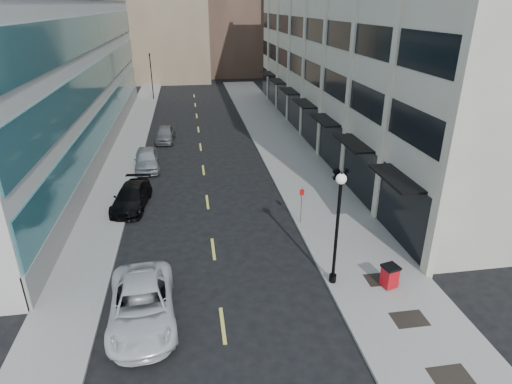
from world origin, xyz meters
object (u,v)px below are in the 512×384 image
object	(u,v)px
car_silver_sedan	(147,159)
sign_post	(302,200)
car_black_pickup	(132,197)
car_white_van	(142,305)
car_grey_sedan	(165,134)
trash_bin	(390,275)
urn_planter	(336,173)
traffic_signal	(150,56)
lamppost	(338,220)

from	to	relation	value
car_silver_sedan	sign_post	bearing A→B (deg)	-52.91
car_black_pickup	car_silver_sedan	world-z (taller)	car_silver_sedan
car_white_van	car_grey_sedan	size ratio (longest dim) A/B	1.35
trash_bin	urn_planter	distance (m)	13.10
car_white_van	car_black_pickup	distance (m)	11.29
car_black_pickup	car_white_van	bearing A→B (deg)	-74.92
car_white_van	trash_bin	world-z (taller)	car_white_van
car_white_van	car_grey_sedan	distance (m)	25.53
car_grey_sedan	trash_bin	distance (m)	27.37
traffic_signal	lamppost	size ratio (longest dim) A/B	1.27
car_black_pickup	trash_bin	xyz separation A→B (m)	(12.51, -10.76, 0.04)
car_white_van	lamppost	bearing A→B (deg)	3.83
car_silver_sedan	urn_planter	size ratio (longest dim) A/B	5.66
car_white_van	car_silver_sedan	distance (m)	18.21
car_grey_sedan	sign_post	bearing A→B (deg)	-61.97
car_white_van	car_grey_sedan	bearing A→B (deg)	85.94
car_white_van	car_silver_sedan	bearing A→B (deg)	89.56
car_silver_sedan	trash_bin	world-z (taller)	car_silver_sedan
car_grey_sedan	car_white_van	bearing A→B (deg)	-86.79
traffic_signal	car_white_van	bearing A→B (deg)	-87.09
car_white_van	traffic_signal	bearing A→B (deg)	88.86
car_black_pickup	car_grey_sedan	bearing A→B (deg)	90.57
car_silver_sedan	car_grey_sedan	bearing A→B (deg)	77.04
car_white_van	car_black_pickup	xyz separation A→B (m)	(-1.60, 11.18, -0.08)
car_black_pickup	car_silver_sedan	bearing A→B (deg)	93.25
traffic_signal	trash_bin	distance (m)	46.93
lamppost	sign_post	distance (m)	6.22
car_white_van	trash_bin	size ratio (longest dim) A/B	5.13
traffic_signal	car_grey_sedan	distance (m)	20.41
trash_bin	sign_post	distance (m)	7.19
car_white_van	car_silver_sedan	size ratio (longest dim) A/B	1.22
car_white_van	trash_bin	distance (m)	10.91
car_white_van	trash_bin	bearing A→B (deg)	-1.86
sign_post	trash_bin	bearing A→B (deg)	-72.22
car_silver_sedan	trash_bin	bearing A→B (deg)	-59.90
traffic_signal	trash_bin	size ratio (longest dim) A/B	6.33
car_white_van	urn_planter	xyz separation A→B (m)	(12.80, 13.38, -0.14)
car_black_pickup	urn_planter	world-z (taller)	car_black_pickup
car_black_pickup	lamppost	world-z (taller)	lamppost
trash_bin	urn_planter	size ratio (longest dim) A/B	1.35
traffic_signal	car_silver_sedan	world-z (taller)	traffic_signal
traffic_signal	car_grey_sedan	world-z (taller)	traffic_signal
lamppost	urn_planter	xyz separation A→B (m)	(4.30, 12.20, -2.74)
urn_planter	car_grey_sedan	bearing A→B (deg)	136.51
car_black_pickup	trash_bin	size ratio (longest dim) A/B	4.40
car_silver_sedan	car_grey_sedan	xyz separation A→B (m)	(1.15, 7.35, -0.08)
car_black_pickup	sign_post	xyz separation A→B (m)	(10.10, -4.04, 0.92)
car_grey_sedan	trash_bin	bearing A→B (deg)	-63.31
car_black_pickup	urn_planter	xyz separation A→B (m)	(14.40, 2.20, -0.06)
traffic_signal	sign_post	world-z (taller)	traffic_signal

